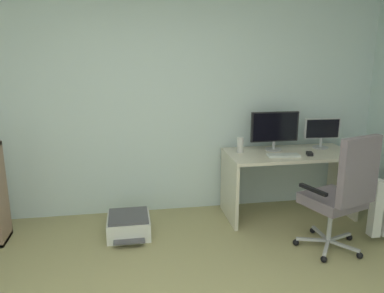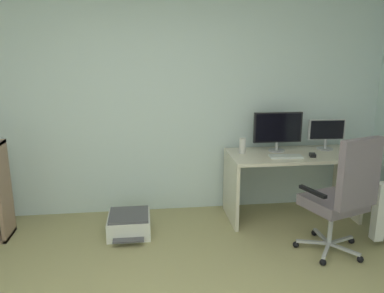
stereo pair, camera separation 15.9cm
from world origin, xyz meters
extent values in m
cube|color=silver|center=(0.00, 2.48, 1.26)|extent=(5.45, 0.10, 2.52)
cube|color=beige|center=(1.55, 2.05, 0.72)|extent=(1.41, 0.67, 0.04)
cube|color=beige|center=(0.87, 2.05, 0.35)|extent=(0.04, 0.65, 0.70)
cube|color=beige|center=(2.24, 2.05, 0.35)|extent=(0.04, 0.65, 0.70)
cylinder|color=#B2B5B7|center=(1.42, 2.18, 0.75)|extent=(0.18, 0.18, 0.01)
cylinder|color=#B2B5B7|center=(1.42, 2.18, 0.80)|extent=(0.03, 0.03, 0.10)
cube|color=black|center=(1.42, 2.18, 1.01)|extent=(0.55, 0.04, 0.34)
cube|color=black|center=(1.42, 2.16, 1.01)|extent=(0.51, 0.01, 0.31)
cylinder|color=#B2B5B7|center=(1.99, 2.18, 0.75)|extent=(0.18, 0.18, 0.01)
cylinder|color=#B2B5B7|center=(1.99, 2.18, 0.81)|extent=(0.03, 0.03, 0.12)
cube|color=#B7BABC|center=(1.99, 2.18, 0.97)|extent=(0.41, 0.06, 0.23)
cube|color=black|center=(1.99, 2.16, 0.97)|extent=(0.38, 0.03, 0.21)
cube|color=silver|center=(1.42, 1.91, 0.75)|extent=(0.35, 0.16, 0.02)
cube|color=black|center=(1.71, 1.90, 0.76)|extent=(0.08, 0.11, 0.03)
cylinder|color=silver|center=(1.01, 2.13, 0.83)|extent=(0.07, 0.07, 0.17)
cube|color=#B7BABC|center=(1.78, 1.30, 0.07)|extent=(0.29, 0.13, 0.02)
sphere|color=black|center=(1.92, 1.35, 0.03)|extent=(0.06, 0.06, 0.06)
cube|color=#B7BABC|center=(1.64, 1.40, 0.07)|extent=(0.04, 0.30, 0.02)
sphere|color=black|center=(1.64, 1.55, 0.03)|extent=(0.06, 0.06, 0.06)
cube|color=#B7BABC|center=(1.50, 1.30, 0.07)|extent=(0.30, 0.12, 0.02)
sphere|color=black|center=(1.35, 1.34, 0.03)|extent=(0.06, 0.06, 0.06)
cube|color=#B7BABC|center=(1.55, 1.13, 0.07)|extent=(0.20, 0.26, 0.02)
sphere|color=black|center=(1.47, 1.01, 0.03)|extent=(0.06, 0.06, 0.06)
cube|color=#B7BABC|center=(1.73, 1.13, 0.07)|extent=(0.21, 0.26, 0.02)
sphere|color=black|center=(1.82, 1.01, 0.03)|extent=(0.06, 0.06, 0.06)
cylinder|color=#B7BABC|center=(1.64, 1.25, 0.25)|extent=(0.04, 0.04, 0.36)
cube|color=slate|center=(1.64, 1.25, 0.48)|extent=(0.59, 0.57, 0.10)
cube|color=slate|center=(1.72, 1.01, 0.83)|extent=(0.44, 0.21, 0.60)
cube|color=black|center=(1.40, 1.17, 0.63)|extent=(0.14, 0.31, 0.03)
cube|color=black|center=(1.88, 1.33, 0.63)|extent=(0.14, 0.31, 0.03)
cube|color=#90715A|center=(-1.45, 1.92, 0.49)|extent=(0.03, 0.33, 0.98)
cube|color=white|center=(-0.24, 1.84, 0.10)|extent=(0.43, 0.44, 0.19)
cube|color=#4C4C51|center=(-0.24, 1.84, 0.20)|extent=(0.39, 0.40, 0.02)
cube|color=#4C4C51|center=(-0.24, 1.58, 0.06)|extent=(0.30, 0.10, 0.01)
cube|color=white|center=(2.14, 1.29, 0.35)|extent=(0.09, 0.10, 0.57)
camera|label=1|loc=(-0.20, -1.81, 1.82)|focal=35.70mm
camera|label=2|loc=(-0.05, -1.83, 1.82)|focal=35.70mm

